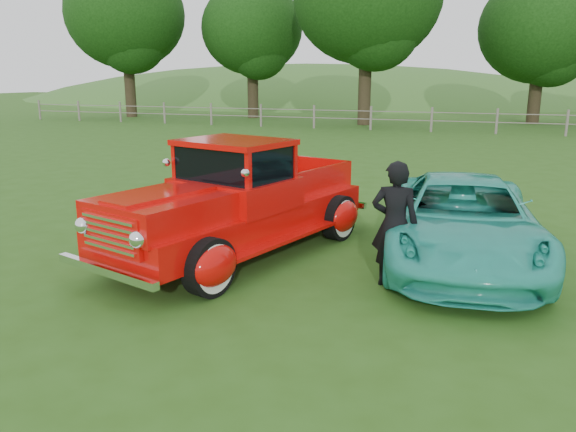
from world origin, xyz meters
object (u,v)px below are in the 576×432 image
(tree_mid_west, at_px, (252,29))
(tree_near_east, at_px, (542,28))
(tree_far_west, at_px, (125,15))
(man, at_px, (395,224))
(teal_sedan, at_px, (463,221))
(red_pickup, at_px, (238,204))

(tree_mid_west, relative_size, tree_near_east, 1.02)
(tree_far_west, bearing_deg, man, -49.62)
(tree_near_east, xyz_separation_m, teal_sedan, (-2.59, -27.14, -4.62))
(tree_mid_west, xyz_separation_m, man, (13.61, -27.40, -4.72))
(teal_sedan, bearing_deg, tree_near_east, 78.10)
(tree_far_west, height_order, teal_sedan, tree_far_west)
(tree_near_east, relative_size, man, 5.02)
(tree_far_west, bearing_deg, tree_near_east, 6.84)
(tree_far_west, bearing_deg, teal_sedan, -47.13)
(tree_near_east, bearing_deg, teal_sedan, -95.46)
(tree_near_east, height_order, red_pickup, tree_near_east)
(teal_sedan, bearing_deg, red_pickup, -173.68)
(red_pickup, height_order, teal_sedan, red_pickup)
(man, bearing_deg, tree_mid_west, -68.89)
(tree_mid_west, relative_size, teal_sedan, 1.87)
(red_pickup, relative_size, teal_sedan, 1.17)
(tree_near_east, xyz_separation_m, man, (-3.39, -28.40, -4.42))
(tree_mid_west, distance_m, red_pickup, 29.48)
(tree_near_east, distance_m, teal_sedan, 27.65)
(tree_far_west, xyz_separation_m, teal_sedan, (22.41, -24.14, -5.86))
(tree_mid_west, height_order, red_pickup, tree_mid_west)
(tree_mid_west, distance_m, man, 30.96)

